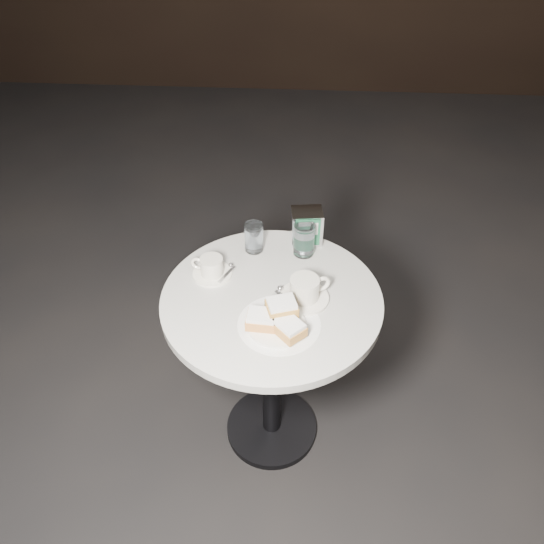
% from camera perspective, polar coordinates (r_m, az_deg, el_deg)
% --- Properties ---
extents(ground, '(7.00, 7.00, 0.00)m').
position_cam_1_polar(ground, '(2.25, -0.03, -16.52)').
color(ground, black).
rests_on(ground, ground).
extents(cafe_table, '(0.70, 0.70, 0.74)m').
position_cam_1_polar(cafe_table, '(1.81, -0.04, -7.19)').
color(cafe_table, black).
rests_on(cafe_table, ground).
extents(sugar_spill, '(0.28, 0.28, 0.00)m').
position_cam_1_polar(sugar_spill, '(1.58, 0.77, -5.62)').
color(sugar_spill, white).
rests_on(sugar_spill, cafe_table).
extents(beignet_plate, '(0.23, 0.23, 0.08)m').
position_cam_1_polar(beignet_plate, '(1.55, 0.56, -5.25)').
color(beignet_plate, silver).
rests_on(beignet_plate, cafe_table).
extents(coffee_cup_left, '(0.15, 0.15, 0.07)m').
position_cam_1_polar(coffee_cup_left, '(1.74, -6.53, 0.45)').
color(coffee_cup_left, white).
rests_on(coffee_cup_left, cafe_table).
extents(coffee_cup_right, '(0.21, 0.21, 0.08)m').
position_cam_1_polar(coffee_cup_right, '(1.64, 3.55, -2.02)').
color(coffee_cup_right, silver).
rests_on(coffee_cup_right, cafe_table).
extents(water_glass_left, '(0.08, 0.08, 0.10)m').
position_cam_1_polar(water_glass_left, '(1.82, -1.96, 3.71)').
color(water_glass_left, white).
rests_on(water_glass_left, cafe_table).
extents(water_glass_right, '(0.08, 0.08, 0.12)m').
position_cam_1_polar(water_glass_right, '(1.80, 3.47, 3.48)').
color(water_glass_right, white).
rests_on(water_glass_right, cafe_table).
extents(napkin_dispenser, '(0.12, 0.10, 0.12)m').
position_cam_1_polar(napkin_dispenser, '(1.85, 3.73, 4.93)').
color(napkin_dispenser, silver).
rests_on(napkin_dispenser, cafe_table).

